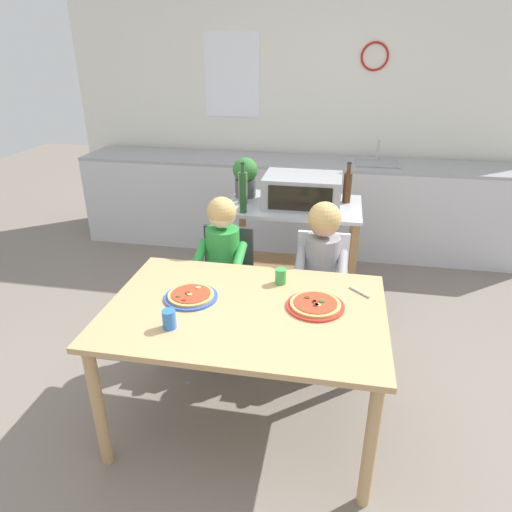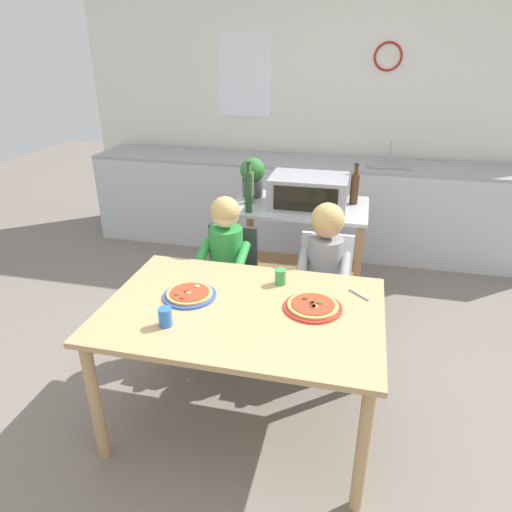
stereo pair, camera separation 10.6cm
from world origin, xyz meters
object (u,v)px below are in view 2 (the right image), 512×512
(bottle_tall_green_wine, at_px, (249,187))
(child_in_green_shirt, at_px, (224,258))
(drinking_cup_green, at_px, (280,277))
(toaster_oven, at_px, (309,191))
(pizza_plate_blue_rimmed, at_px, (190,294))
(serving_spoon, at_px, (359,294))
(kitchen_island_cart, at_px, (299,239))
(pizza_plate_red_rimmed, at_px, (313,306))
(dining_chair_right, at_px, (324,286))
(dining_chair_left, at_px, (230,277))
(dining_table, at_px, (243,322))
(drinking_cup_blue, at_px, (165,317))
(potted_herb_plant, at_px, (252,176))
(bottle_clear_vinegar, at_px, (248,191))
(child_in_grey_shirt, at_px, (324,265))
(bottle_squat_spirits, at_px, (355,187))

(bottle_tall_green_wine, xyz_separation_m, child_in_green_shirt, (-0.01, -0.63, -0.30))
(child_in_green_shirt, bearing_deg, drinking_cup_green, -39.74)
(toaster_oven, height_order, bottle_tall_green_wine, bottle_tall_green_wine)
(pizza_plate_blue_rimmed, xyz_separation_m, serving_spoon, (0.87, 0.21, -0.01))
(kitchen_island_cart, xyz_separation_m, serving_spoon, (0.47, -1.07, 0.17))
(pizza_plate_red_rimmed, relative_size, drinking_cup_green, 3.41)
(dining_chair_right, bearing_deg, kitchen_island_cart, 114.53)
(child_in_green_shirt, height_order, drinking_cup_green, child_in_green_shirt)
(dining_chair_left, xyz_separation_m, child_in_green_shirt, (0.00, -0.12, 0.20))
(dining_table, height_order, pizza_plate_red_rimmed, pizza_plate_red_rimmed)
(bottle_tall_green_wine, xyz_separation_m, pizza_plate_blue_rimmed, (-0.01, -1.24, -0.23))
(child_in_green_shirt, bearing_deg, dining_chair_left, 90.00)
(drinking_cup_blue, bearing_deg, bottle_tall_green_wine, 88.97)
(dining_table, relative_size, serving_spoon, 10.01)
(toaster_oven, height_order, dining_chair_left, toaster_oven)
(bottle_tall_green_wine, xyz_separation_m, potted_herb_plant, (-0.01, 0.16, 0.04))
(kitchen_island_cart, relative_size, drinking_cup_green, 11.50)
(dining_chair_right, bearing_deg, dining_chair_left, -178.96)
(toaster_oven, distance_m, pizza_plate_red_rimmed, 1.27)
(bottle_tall_green_wine, bearing_deg, dining_table, -77.57)
(kitchen_island_cart, relative_size, bottle_clear_vinegar, 2.77)
(bottle_tall_green_wine, relative_size, child_in_green_shirt, 0.29)
(potted_herb_plant, height_order, dining_chair_left, potted_herb_plant)
(potted_herb_plant, distance_m, dining_table, 1.52)
(kitchen_island_cart, bearing_deg, serving_spoon, -66.32)
(bottle_tall_green_wine, bearing_deg, dining_chair_left, -91.60)
(dining_chair_right, height_order, child_in_grey_shirt, child_in_grey_shirt)
(toaster_oven, height_order, bottle_squat_spirits, bottle_squat_spirits)
(kitchen_island_cart, distance_m, dining_table, 1.34)
(potted_herb_plant, bearing_deg, pizza_plate_blue_rimmed, -89.98)
(bottle_tall_green_wine, height_order, serving_spoon, bottle_tall_green_wine)
(bottle_clear_vinegar, relative_size, dining_chair_left, 0.44)
(dining_chair_right, distance_m, child_in_grey_shirt, 0.24)
(kitchen_island_cart, relative_size, drinking_cup_blue, 10.85)
(dining_table, xyz_separation_m, serving_spoon, (0.57, 0.26, 0.10))
(kitchen_island_cart, height_order, dining_table, kitchen_island_cart)
(child_in_grey_shirt, relative_size, pizza_plate_blue_rimmed, 3.79)
(bottle_squat_spirits, relative_size, potted_herb_plant, 1.00)
(dining_table, bearing_deg, bottle_tall_green_wine, 102.43)
(bottle_tall_green_wine, relative_size, dining_table, 0.22)
(potted_herb_plant, bearing_deg, bottle_clear_vinegar, -80.80)
(toaster_oven, bearing_deg, kitchen_island_cart, 155.36)
(child_in_green_shirt, bearing_deg, bottle_squat_spirits, 45.52)
(bottle_squat_spirits, distance_m, dining_chair_right, 0.84)
(child_in_green_shirt, height_order, pizza_plate_red_rimmed, child_in_green_shirt)
(dining_chair_left, bearing_deg, toaster_oven, 49.21)
(child_in_grey_shirt, bearing_deg, drinking_cup_blue, -125.91)
(potted_herb_plant, distance_m, pizza_plate_red_rimmed, 1.55)
(dining_chair_left, bearing_deg, drinking_cup_blue, -90.74)
(kitchen_island_cart, xyz_separation_m, dining_chair_left, (-0.40, -0.56, -0.09))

